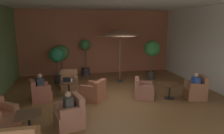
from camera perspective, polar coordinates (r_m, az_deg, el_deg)
ground_plane at (r=8.31m, az=0.69°, el=-8.58°), size 9.09×9.11×0.02m
wall_back_brick at (r=12.28m, az=-4.12°, el=6.90°), size 9.09×0.08×3.73m
wall_right_plain at (r=9.91m, az=27.09°, el=4.57°), size 0.08×9.11×3.73m
ceiling_slab at (r=7.86m, az=0.76°, el=18.19°), size 9.09×9.11×0.06m
cafe_table_front_left at (r=8.53m, az=-11.98°, el=-4.96°), size 0.71×0.71×0.61m
armchair_front_left_north at (r=8.02m, az=-5.12°, el=-7.03°), size 1.11×1.11×0.80m
armchair_front_left_east at (r=9.67m, az=-11.76°, el=-3.97°), size 0.78×0.75×0.83m
armchair_front_left_south at (r=8.37m, az=-19.50°, el=-6.78°), size 0.89×0.89×0.83m
cafe_table_front_right at (r=8.39m, az=15.83°, el=-5.41°), size 0.77×0.77×0.61m
armchair_front_right_north at (r=8.34m, az=8.67°, el=-6.46°), size 0.97×1.02×0.78m
armchair_front_right_east at (r=8.75m, az=22.41°, el=-6.00°), size 0.87×0.88×0.93m
cafe_table_mid_center at (r=5.89m, az=-22.16°, el=-13.39°), size 0.70×0.70×0.61m
armchair_mid_center_east at (r=6.11m, az=-11.54°, el=-13.05°), size 0.91×0.92×0.89m
patio_umbrella_tall_red at (r=10.25m, az=2.29°, el=9.53°), size 2.29×2.29×2.67m
potted_tree_left_corner at (r=10.40m, az=-15.15°, el=2.61°), size 0.75×0.75×1.81m
potted_tree_mid_left at (r=11.57m, az=-13.96°, el=3.18°), size 0.86×0.86×1.81m
potted_tree_mid_right at (r=11.74m, az=-7.43°, el=3.83°), size 0.60×0.60×2.08m
potted_tree_right_corner at (r=11.02m, az=11.09°, el=4.36°), size 0.84×0.84×2.08m
patron_blue_shirt at (r=8.64m, az=22.33°, el=-3.73°), size 0.31×0.43×0.58m
patron_by_window at (r=8.26m, az=-19.41°, el=-4.23°), size 0.33×0.39×0.63m
patron_with_friend at (r=5.96m, az=-12.09°, el=-9.92°), size 0.31×0.43×0.62m
iced_drink_cup at (r=8.50m, az=-11.30°, el=-3.60°), size 0.08×0.08×0.11m
open_laptop at (r=8.46m, az=-12.38°, el=-3.73°), size 0.36×0.30×0.20m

